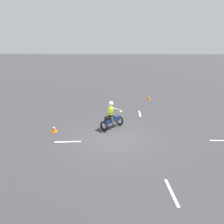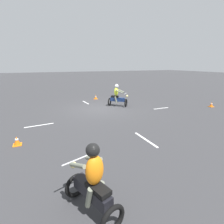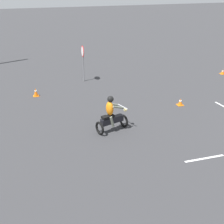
{
  "view_description": "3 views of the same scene",
  "coord_description": "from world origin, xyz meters",
  "px_view_note": "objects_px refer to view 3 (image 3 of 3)",
  "views": [
    {
      "loc": [
        10.49,
        0.11,
        5.13
      ],
      "look_at": [
        -1.45,
        -0.18,
        1.0
      ],
      "focal_mm": 35.0,
      "sensor_mm": 36.0,
      "label": 1
    },
    {
      "loc": [
        4.19,
        11.47,
        3.13
      ],
      "look_at": [
        0.93,
        4.15,
        0.9
      ],
      "focal_mm": 28.0,
      "sensor_mm": 36.0,
      "label": 2
    },
    {
      "loc": [
        -8.51,
        12.07,
        6.39
      ],
      "look_at": [
        3.32,
        8.47,
        0.9
      ],
      "focal_mm": 50.0,
      "sensor_mm": 36.0,
      "label": 3
    }
  ],
  "objects_px": {
    "motorcycle_rider_background": "(111,116)",
    "traffic_cone_near_right": "(223,72)",
    "stop_sign": "(83,56)",
    "traffic_cone_far_left": "(36,92)",
    "traffic_cone_far_center": "(180,102)"
  },
  "relations": [
    {
      "from": "stop_sign",
      "to": "traffic_cone_far_center",
      "type": "distance_m",
      "value": 6.97
    },
    {
      "from": "traffic_cone_near_right",
      "to": "traffic_cone_far_center",
      "type": "distance_m",
      "value": 6.96
    },
    {
      "from": "traffic_cone_far_center",
      "to": "traffic_cone_far_left",
      "type": "height_order",
      "value": "traffic_cone_far_left"
    },
    {
      "from": "stop_sign",
      "to": "traffic_cone_far_left",
      "type": "relative_size",
      "value": 4.84
    },
    {
      "from": "traffic_cone_near_right",
      "to": "traffic_cone_far_left",
      "type": "bearing_deg",
      "value": 92.69
    },
    {
      "from": "stop_sign",
      "to": "traffic_cone_near_right",
      "type": "height_order",
      "value": "stop_sign"
    },
    {
      "from": "motorcycle_rider_background",
      "to": "stop_sign",
      "type": "height_order",
      "value": "stop_sign"
    },
    {
      "from": "motorcycle_rider_background",
      "to": "stop_sign",
      "type": "xyz_separation_m",
      "value": [
        7.24,
        -0.31,
        0.91
      ]
    },
    {
      "from": "motorcycle_rider_background",
      "to": "traffic_cone_near_right",
      "type": "distance_m",
      "value": 11.56
    },
    {
      "from": "motorcycle_rider_background",
      "to": "traffic_cone_far_center",
      "type": "relative_size",
      "value": 4.56
    },
    {
      "from": "traffic_cone_near_right",
      "to": "traffic_cone_far_left",
      "type": "xyz_separation_m",
      "value": [
        -0.6,
        12.76,
        0.08
      ]
    },
    {
      "from": "traffic_cone_far_center",
      "to": "traffic_cone_far_left",
      "type": "relative_size",
      "value": 0.77
    },
    {
      "from": "motorcycle_rider_background",
      "to": "stop_sign",
      "type": "distance_m",
      "value": 7.3
    },
    {
      "from": "traffic_cone_near_right",
      "to": "traffic_cone_far_left",
      "type": "relative_size",
      "value": 0.67
    },
    {
      "from": "motorcycle_rider_background",
      "to": "traffic_cone_near_right",
      "type": "relative_size",
      "value": 5.19
    }
  ]
}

